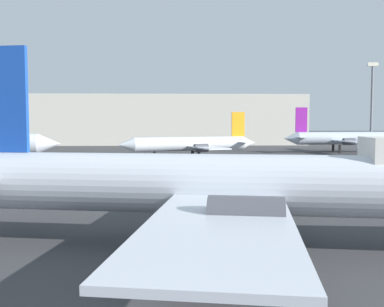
% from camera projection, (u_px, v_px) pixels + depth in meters
% --- Properties ---
extents(airplane_at_gate, '(37.79, 28.78, 10.84)m').
position_uv_depth(airplane_at_gate, '(250.00, 185.00, 23.49)').
color(airplane_at_gate, silver).
rests_on(airplane_at_gate, ground_plane).
extents(airplane_far_left, '(25.17, 21.66, 8.39)m').
position_uv_depth(airplane_far_left, '(192.00, 144.00, 79.15)').
color(airplane_far_left, silver).
rests_on(airplane_far_left, ground_plane).
extents(airplane_far_right, '(25.61, 22.73, 9.64)m').
position_uv_depth(airplane_far_right, '(340.00, 138.00, 96.12)').
color(airplane_far_right, '#B2BCCC').
rests_on(airplane_far_right, ground_plane).
extents(light_mast_right, '(2.40, 0.50, 19.98)m').
position_uv_depth(light_mast_right, '(372.00, 101.00, 101.93)').
color(light_mast_right, slate).
rests_on(light_mast_right, ground_plane).
extents(terminal_building, '(85.13, 23.83, 14.26)m').
position_uv_depth(terminal_building, '(158.00, 120.00, 134.75)').
color(terminal_building, beige).
rests_on(terminal_building, ground_plane).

